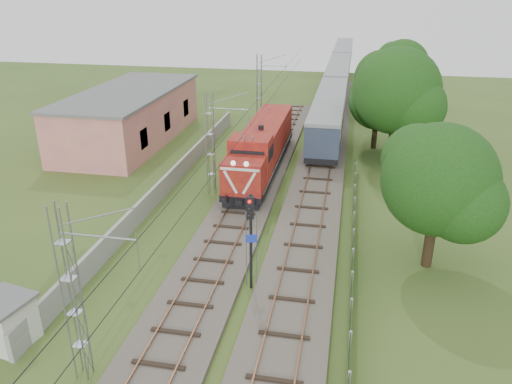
% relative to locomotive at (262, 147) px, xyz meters
% --- Properties ---
extents(ground, '(140.00, 140.00, 0.00)m').
position_rel_locomotive_xyz_m(ground, '(0.00, -17.38, -2.30)').
color(ground, '#36521F').
rests_on(ground, ground).
extents(track_main, '(4.20, 70.00, 0.45)m').
position_rel_locomotive_xyz_m(track_main, '(0.00, -10.38, -2.11)').
color(track_main, '#6B6054').
rests_on(track_main, ground).
extents(track_side, '(4.20, 80.00, 0.45)m').
position_rel_locomotive_xyz_m(track_side, '(5.00, 2.62, -2.11)').
color(track_side, '#6B6054').
rests_on(track_side, ground).
extents(catenary, '(3.31, 70.00, 8.00)m').
position_rel_locomotive_xyz_m(catenary, '(-2.95, -5.38, 1.75)').
color(catenary, gray).
rests_on(catenary, ground).
extents(boundary_wall, '(0.25, 40.00, 1.50)m').
position_rel_locomotive_xyz_m(boundary_wall, '(-6.50, -5.38, -1.55)').
color(boundary_wall, '#9E9E99').
rests_on(boundary_wall, ground).
extents(station_building, '(8.40, 20.40, 5.22)m').
position_rel_locomotive_xyz_m(station_building, '(-15.00, 6.62, 0.34)').
color(station_building, tan).
rests_on(station_building, ground).
extents(fence, '(0.12, 32.00, 1.20)m').
position_rel_locomotive_xyz_m(fence, '(8.00, -14.38, -1.70)').
color(fence, black).
rests_on(fence, ground).
extents(locomotive, '(3.09, 17.65, 4.48)m').
position_rel_locomotive_xyz_m(locomotive, '(0.00, 0.00, 0.00)').
color(locomotive, black).
rests_on(locomotive, ground).
extents(coach_rake, '(3.10, 69.16, 3.58)m').
position_rel_locomotive_xyz_m(coach_rake, '(5.00, 35.58, 0.27)').
color(coach_rake, black).
rests_on(coach_rake, ground).
extents(signal_post, '(0.61, 0.48, 5.56)m').
position_rel_locomotive_xyz_m(signal_post, '(2.64, -17.75, 1.52)').
color(signal_post, black).
rests_on(signal_post, ground).
extents(relay_hut, '(2.69, 2.69, 2.35)m').
position_rel_locomotive_xyz_m(relay_hut, '(-7.40, -24.15, -1.11)').
color(relay_hut, silver).
rests_on(relay_hut, ground).
extents(tree_a, '(6.61, 6.30, 8.57)m').
position_rel_locomotive_xyz_m(tree_a, '(12.37, -13.42, 3.05)').
color(tree_a, '#332515').
rests_on(tree_a, ground).
extents(tree_b, '(7.98, 7.60, 10.34)m').
position_rel_locomotive_xyz_m(tree_b, '(11.20, 4.86, 4.16)').
color(tree_b, '#332515').
rests_on(tree_b, ground).
extents(tree_c, '(5.78, 5.51, 7.49)m').
position_rel_locomotive_xyz_m(tree_c, '(9.80, 8.70, 2.38)').
color(tree_c, '#332515').
rests_on(tree_c, ground).
extents(tree_d, '(6.80, 6.47, 8.81)m').
position_rel_locomotive_xyz_m(tree_d, '(13.23, 25.51, 3.20)').
color(tree_d, '#332515').
rests_on(tree_d, ground).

